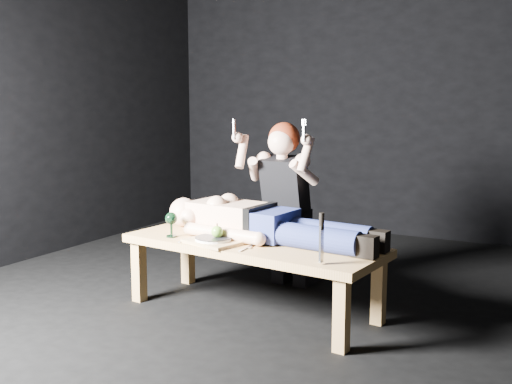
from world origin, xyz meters
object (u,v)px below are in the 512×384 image
goblet (171,225)px  carving_knife (321,239)px  kneeling_woman (290,203)px  serving_tray (214,242)px  lying_man (268,219)px  table (252,277)px

goblet → carving_knife: bearing=-8.4°
kneeling_woman → carving_knife: kneeling_woman is taller
serving_tray → goblet: size_ratio=2.08×
lying_man → carving_knife: carving_knife is taller
lying_man → table: bearing=-115.7°
lying_man → goblet: (-0.57, -0.23, -0.05)m
serving_tray → kneeling_woman: bearing=78.5°
kneeling_woman → goblet: bearing=-119.9°
table → lying_man: (0.06, 0.09, 0.35)m
carving_knife → lying_man: bearing=149.0°
table → serving_tray: size_ratio=4.92×
goblet → table: bearing=15.0°
serving_tray → goblet: goblet is taller
goblet → carving_knife: size_ratio=0.58×
table → lying_man: bearing=64.3°
goblet → kneeling_woman: bearing=56.8°
kneeling_woman → serving_tray: 0.79m
lying_man → kneeling_woman: bearing=105.4°
serving_tray → table: bearing=41.4°
serving_tray → lying_man: bearing=46.6°
table → kneeling_woman: size_ratio=1.36×
goblet → lying_man: bearing=22.1°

